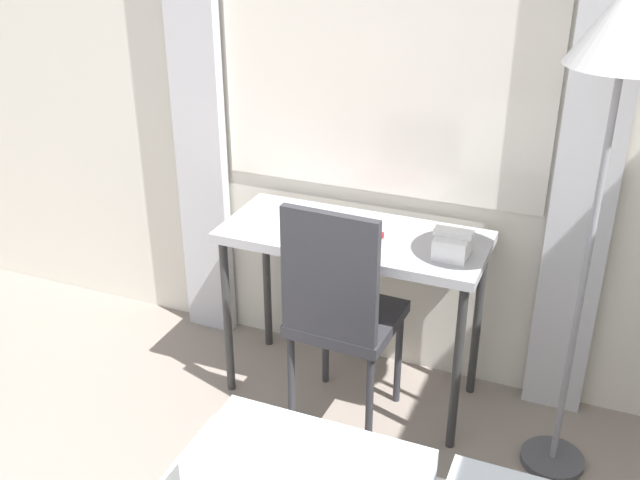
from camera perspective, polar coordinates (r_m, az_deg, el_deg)
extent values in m
cube|color=silver|center=(3.15, 2.83, 12.69)|extent=(5.11, 0.05, 2.70)
cube|color=white|center=(3.03, 4.84, 16.94)|extent=(1.40, 0.01, 1.50)
cube|color=silver|center=(3.40, -9.51, 12.51)|extent=(0.24, 0.06, 2.60)
cube|color=silver|center=(2.92, 20.43, 9.02)|extent=(0.24, 0.06, 2.60)
cube|color=#B2B2B7|center=(3.03, 2.59, 0.22)|extent=(1.08, 0.47, 0.04)
cylinder|color=#333333|center=(3.24, -7.07, -5.91)|extent=(0.04, 0.04, 0.74)
cylinder|color=#333333|center=(2.95, 10.39, -9.73)|extent=(0.04, 0.04, 0.74)
cylinder|color=#333333|center=(3.54, -4.07, -2.87)|extent=(0.04, 0.04, 0.74)
cylinder|color=#333333|center=(3.27, 11.90, -6.01)|extent=(0.04, 0.04, 0.74)
cube|color=#333338|center=(3.02, 2.08, -6.00)|extent=(0.42, 0.42, 0.05)
cube|color=#333338|center=(2.74, 0.72, -2.82)|extent=(0.38, 0.05, 0.51)
cylinder|color=#333338|center=(3.09, -2.19, -10.73)|extent=(0.03, 0.03, 0.45)
cylinder|color=#333338|center=(2.99, 3.79, -12.34)|extent=(0.03, 0.03, 0.45)
cylinder|color=#333338|center=(3.34, 0.44, -7.57)|extent=(0.03, 0.03, 0.45)
cylinder|color=#333338|center=(3.24, 5.99, -8.91)|extent=(0.03, 0.03, 0.45)
cube|color=silver|center=(2.25, -0.79, -17.20)|extent=(0.67, 0.32, 0.12)
cylinder|color=#4C4C51|center=(3.19, 17.27, -15.67)|extent=(0.24, 0.24, 0.03)
cylinder|color=gray|center=(2.75, 19.38, -3.33)|extent=(0.02, 0.02, 1.53)
cone|color=silver|center=(2.46, 22.51, 15.18)|extent=(0.35, 0.35, 0.26)
cube|color=white|center=(2.86, 10.06, -0.41)|extent=(0.13, 0.15, 0.08)
cube|color=white|center=(2.84, 10.14, 0.56)|extent=(0.15, 0.05, 0.02)
cube|color=maroon|center=(2.98, 1.82, 0.46)|extent=(0.30, 0.21, 0.02)
cube|color=white|center=(2.97, 1.82, 0.54)|extent=(0.29, 0.20, 0.01)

